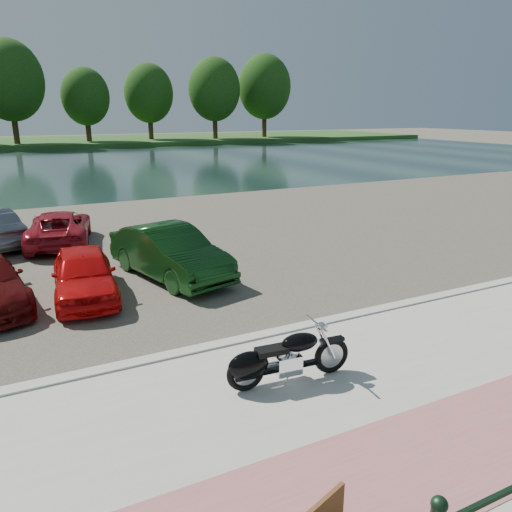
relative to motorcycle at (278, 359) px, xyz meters
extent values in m
plane|color=#595447|center=(1.22, -0.16, -0.56)|extent=(200.00, 200.00, 0.00)
cube|color=#B5B3AA|center=(1.22, -1.16, -0.51)|extent=(60.00, 6.00, 0.10)
cube|color=#9B5E57|center=(1.22, -2.66, -0.46)|extent=(60.00, 2.00, 0.01)
cube|color=#B5B3AA|center=(1.22, 1.84, -0.49)|extent=(60.00, 0.30, 0.14)
cube|color=#423E35|center=(1.22, 10.84, -0.54)|extent=(60.00, 18.00, 0.04)
cube|color=#182C2C|center=(1.22, 39.84, -0.56)|extent=(120.00, 40.00, 0.00)
cube|color=#254D1B|center=(1.22, 71.84, -0.26)|extent=(120.00, 24.00, 0.60)
sphere|color=black|center=(-0.28, -3.86, 0.26)|extent=(0.18, 0.18, 0.18)
cylinder|color=#382714|center=(-1.78, 64.44, 2.96)|extent=(0.70, 0.70, 5.85)
ellipsoid|color=#0F340E|center=(-1.78, 64.44, 7.64)|extent=(8.19, 8.19, 9.83)
cylinder|color=#382714|center=(7.22, 65.84, 2.29)|extent=(0.70, 0.70, 4.50)
ellipsoid|color=#0F340E|center=(7.22, 65.84, 5.89)|extent=(6.30, 6.30, 7.56)
cylinder|color=#382714|center=(16.22, 67.24, 2.51)|extent=(0.70, 0.70, 4.95)
ellipsoid|color=#0F340E|center=(16.22, 67.24, 6.47)|extent=(6.93, 6.93, 8.32)
cylinder|color=#382714|center=(25.22, 64.44, 2.74)|extent=(0.70, 0.70, 5.40)
ellipsoid|color=#0F340E|center=(25.22, 64.44, 7.06)|extent=(7.56, 7.56, 9.07)
cylinder|color=#382714|center=(34.22, 65.84, 2.96)|extent=(0.70, 0.70, 5.85)
ellipsoid|color=#0F340E|center=(34.22, 65.84, 7.64)|extent=(8.19, 8.19, 9.83)
torus|color=black|center=(1.04, -0.10, -0.12)|extent=(0.69, 0.18, 0.68)
torus|color=black|center=(-0.60, 0.05, -0.12)|extent=(0.69, 0.18, 0.68)
cylinder|color=#B2B2B7|center=(1.04, -0.10, -0.12)|extent=(0.46, 0.10, 0.46)
cylinder|color=#B2B2B7|center=(-0.60, 0.05, -0.12)|extent=(0.46, 0.10, 0.46)
cylinder|color=silver|center=(0.89, -0.19, 0.18)|extent=(0.33, 0.08, 0.63)
cylinder|color=silver|center=(0.91, 0.01, 0.18)|extent=(0.33, 0.08, 0.63)
cylinder|color=silver|center=(0.71, -0.07, 0.57)|extent=(0.10, 0.75, 0.04)
sphere|color=silver|center=(0.81, -0.08, 0.49)|extent=(0.17, 0.17, 0.16)
sphere|color=silver|center=(0.88, -0.08, 0.49)|extent=(0.12, 0.12, 0.11)
cube|color=black|center=(1.04, -0.10, 0.19)|extent=(0.46, 0.18, 0.06)
cube|color=black|center=(0.22, -0.03, -0.18)|extent=(1.20, 0.21, 0.08)
cube|color=silver|center=(0.17, -0.02, -0.11)|extent=(0.48, 0.36, 0.34)
cylinder|color=silver|center=(0.27, -0.03, 0.09)|extent=(0.26, 0.20, 0.27)
cylinder|color=silver|center=(0.07, -0.01, 0.09)|extent=(0.26, 0.20, 0.27)
ellipsoid|color=black|center=(0.40, -0.04, 0.26)|extent=(0.71, 0.42, 0.32)
cube|color=black|center=(-0.13, 0.01, 0.20)|extent=(0.57, 0.33, 0.10)
ellipsoid|color=black|center=(-0.55, 0.04, 0.00)|extent=(0.76, 0.40, 0.50)
cube|color=black|center=(-0.60, 0.05, -0.07)|extent=(0.41, 0.21, 0.30)
cylinder|color=silver|center=(-0.12, 0.17, -0.24)|extent=(1.10, 0.19, 0.09)
cylinder|color=silver|center=(-0.12, 0.17, -0.16)|extent=(1.10, 0.19, 0.09)
cylinder|color=#B2B2B7|center=(0.05, -0.19, -0.33)|extent=(0.04, 0.14, 0.22)
imported|color=red|center=(-2.32, 6.02, 0.12)|extent=(1.85, 3.87, 1.28)
imported|color=#0E3310|center=(0.13, 6.60, 0.22)|extent=(2.65, 4.76, 1.49)
imported|color=#A41B29|center=(-2.30, 11.93, 0.09)|extent=(2.77, 4.68, 1.22)
camera|label=1|loc=(-3.83, -6.74, 4.13)|focal=35.00mm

